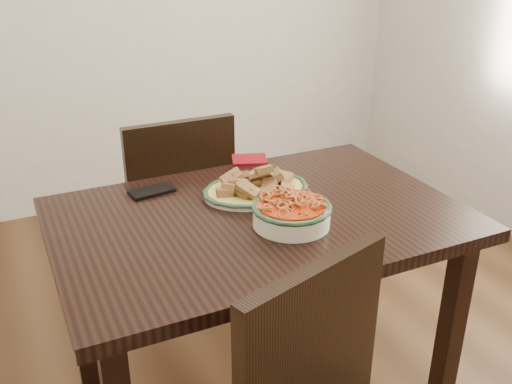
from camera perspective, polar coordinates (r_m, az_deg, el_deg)
name	(u,v)px	position (r m, az deg, el deg)	size (l,w,h in m)	color
floor	(254,375)	(2.24, -0.21, -17.83)	(3.50, 3.50, 0.00)	#3A2312
dining_table	(259,242)	(1.74, 0.28, -5.06)	(1.19, 0.79, 0.75)	black
chair_far	(176,207)	(2.32, -8.04, -1.51)	(0.42, 0.42, 0.89)	black
fish_plate	(256,180)	(1.80, -0.02, 1.18)	(0.34, 0.26, 0.11)	beige
noodle_bowl	(292,211)	(1.61, 3.58, -1.90)	(0.23, 0.23, 0.08)	white
smartphone	(152,191)	(1.85, -10.38, 0.09)	(0.14, 0.07, 0.01)	black
napkin	(249,160)	(2.07, -0.66, 3.23)	(0.12, 0.10, 0.01)	maroon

